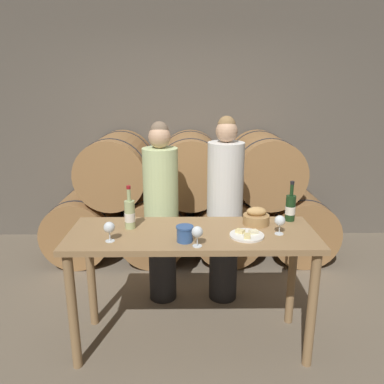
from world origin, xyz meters
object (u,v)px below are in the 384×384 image
at_px(person_right, 225,210).
at_px(wine_glass_center, 280,221).
at_px(wine_bottle_white, 130,214).
at_px(bread_basket, 256,217).
at_px(blue_crock, 185,233).
at_px(person_left, 161,212).
at_px(wine_glass_left, 197,232).
at_px(wine_glass_far_left, 109,228).
at_px(wine_bottle_red, 290,208).
at_px(cheese_plate, 247,235).
at_px(tasting_table, 192,250).

height_order(person_right, wine_glass_center, person_right).
bearing_deg(wine_bottle_white, bread_basket, 4.49).
bearing_deg(person_right, blue_crock, -113.08).
bearing_deg(person_left, wine_glass_center, -38.32).
bearing_deg(wine_bottle_white, wine_glass_left, -34.02).
bearing_deg(wine_glass_left, wine_glass_far_left, 171.48).
relative_size(wine_bottle_red, wine_glass_center, 2.26).
height_order(blue_crock, cheese_plate, blue_crock).
xyz_separation_m(wine_bottle_red, wine_glass_far_left, (-1.26, -0.37, -0.01)).
relative_size(person_right, bread_basket, 8.55).
distance_m(person_right, wine_glass_left, 0.91).
bearing_deg(person_left, cheese_plate, -48.72).
bearing_deg(person_left, tasting_table, -67.65).
bearing_deg(wine_glass_center, bread_basket, 122.92).
bearing_deg(blue_crock, cheese_plate, 10.47).
relative_size(tasting_table, cheese_plate, 7.38).
xyz_separation_m(wine_bottle_white, blue_crock, (0.38, -0.23, -0.05)).
relative_size(cheese_plate, wine_glass_center, 1.73).
distance_m(blue_crock, wine_glass_left, 0.12).
distance_m(person_right, blue_crock, 0.86).
distance_m(wine_bottle_white, wine_glass_center, 1.03).
distance_m(wine_bottle_red, wine_bottle_white, 1.17).
distance_m(bread_basket, wine_glass_center, 0.23).
bearing_deg(blue_crock, wine_bottle_white, 148.63).
relative_size(bread_basket, cheese_plate, 0.83).
height_order(wine_glass_left, wine_glass_center, same).
xyz_separation_m(wine_bottle_red, wine_glass_left, (-0.70, -0.45, -0.01)).
bearing_deg(blue_crock, bread_basket, 30.76).
height_order(wine_bottle_red, wine_glass_left, wine_bottle_red).
bearing_deg(blue_crock, wine_bottle_red, 25.93).
xyz_separation_m(person_left, cheese_plate, (0.62, -0.70, 0.08)).
distance_m(person_right, cheese_plate, 0.71).
bearing_deg(person_right, bread_basket, -69.25).
height_order(tasting_table, wine_glass_far_left, wine_glass_far_left).
distance_m(person_right, bread_basket, 0.52).
height_order(bread_basket, wine_glass_center, wine_glass_center).
relative_size(cheese_plate, wine_glass_left, 1.73).
relative_size(wine_bottle_white, cheese_plate, 1.35).
bearing_deg(person_left, person_right, -0.01).
bearing_deg(blue_crock, wine_glass_left, -44.91).
height_order(wine_bottle_white, wine_glass_center, wine_bottle_white).
bearing_deg(person_left, bread_basket, -33.47).
bearing_deg(blue_crock, tasting_table, 72.75).
height_order(wine_bottle_white, wine_glass_far_left, wine_bottle_white).
distance_m(wine_bottle_red, wine_glass_center, 0.30).
xyz_separation_m(person_right, bread_basket, (0.18, -0.48, 0.10)).
bearing_deg(bread_basket, tasting_table, -162.43).
relative_size(wine_bottle_red, bread_basket, 1.58).
xyz_separation_m(person_right, wine_bottle_white, (-0.72, -0.55, 0.16)).
bearing_deg(person_right, wine_glass_center, -65.51).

